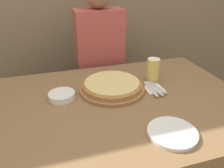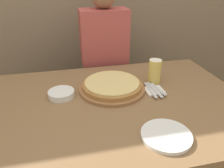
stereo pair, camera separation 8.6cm
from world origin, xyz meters
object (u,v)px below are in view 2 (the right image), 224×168
Objects in this scene: pizza_on_board at (112,86)px; dinner_plate at (166,135)px; spoon at (158,89)px; side_bowl at (61,94)px; dinner_knife at (154,89)px; beer_glass at (155,70)px; fork at (151,90)px; diner_person at (105,69)px.

pizza_on_board is 1.80× the size of dinner_plate.
dinner_plate is at bearing -108.58° from spoon.
pizza_on_board is 0.30m from side_bowl.
side_bowl is 0.58m from spoon.
side_bowl reaches higher than dinner_knife.
beer_glass is 0.14m from dinner_knife.
fork is at bearing 78.19° from dinner_plate.
pizza_on_board reaches higher than side_bowl.
side_bowl is (-0.30, -0.01, -0.01)m from pizza_on_board.
dinner_knife is (0.55, -0.06, -0.00)m from side_bowl.
pizza_on_board is 2.08× the size of dinner_knife.
dinner_knife is at bearing 0.00° from fork.
beer_glass reaches higher than pizza_on_board.
pizza_on_board is 2.44× the size of spoon.
pizza_on_board is 2.67× the size of side_bowl.
fork is 1.17× the size of spoon.
dinner_plate is 0.42m from spoon.
diner_person is (-0.08, 1.00, -0.10)m from dinner_plate.
pizza_on_board is 2.09× the size of fork.
diner_person is at bearing 115.86° from beer_glass.
pizza_on_board is 0.28m from spoon.
dinner_plate is 1.16× the size of fork.
pizza_on_board is 0.49m from dinner_plate.
side_bowl is at bearing 133.95° from dinner_plate.
pizza_on_board reaches higher than spoon.
side_bowl is (-0.59, -0.05, -0.07)m from beer_glass.
dinner_knife is at bearing -6.62° from side_bowl.
side_bowl is at bearing 173.67° from spoon.
dinner_knife is at bearing -110.47° from beer_glass.
fork is at bearing -19.61° from pizza_on_board.
beer_glass is at bearing 59.57° from fork.
dinner_knife is at bearing 180.00° from spoon.
side_bowl is at bearing -177.24° from pizza_on_board.
fork is at bearing -74.52° from diner_person.
fork is (0.52, -0.06, -0.00)m from side_bowl.
spoon is at bearing -6.33° from side_bowl.
dinner_plate is 0.64m from side_bowl.
dinner_plate is 0.40m from fork.
beer_glass reaches higher than side_bowl.
pizza_on_board is 0.54m from diner_person.
diner_person is (-0.22, 0.60, -0.11)m from spoon.
diner_person is at bearing 94.85° from dinner_plate.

